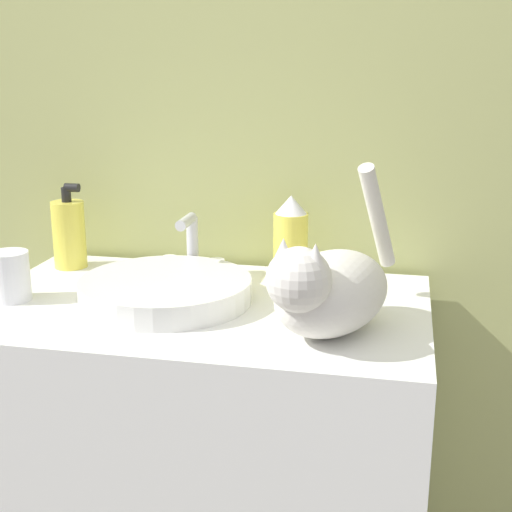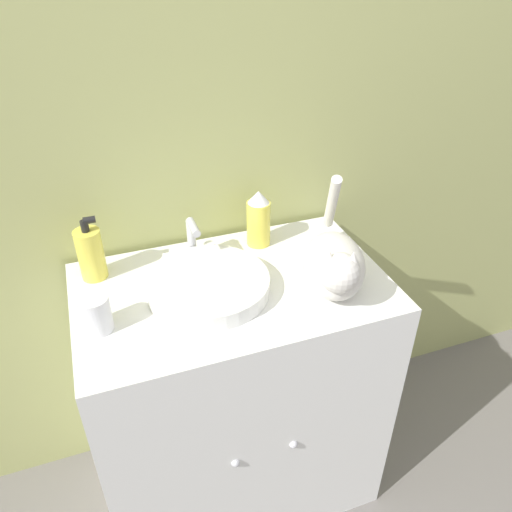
% 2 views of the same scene
% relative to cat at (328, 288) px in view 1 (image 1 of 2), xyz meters
% --- Properties ---
extents(wall_back, '(6.00, 0.05, 2.50)m').
position_rel_cat_xyz_m(wall_back, '(-0.24, 0.40, 0.34)').
color(wall_back, tan).
rests_on(wall_back, ground_plane).
extents(vanity_cabinet, '(0.82, 0.52, 0.83)m').
position_rel_cat_xyz_m(vanity_cabinet, '(-0.24, 0.10, -0.49)').
color(vanity_cabinet, white).
rests_on(vanity_cabinet, ground_plane).
extents(sink_basin, '(0.31, 0.31, 0.04)m').
position_rel_cat_xyz_m(sink_basin, '(-0.30, 0.09, -0.06)').
color(sink_basin, white).
rests_on(sink_basin, vanity_cabinet).
extents(faucet, '(0.13, 0.09, 0.13)m').
position_rel_cat_xyz_m(faucet, '(-0.30, 0.26, -0.02)').
color(faucet, silver).
rests_on(faucet, vanity_cabinet).
extents(cat, '(0.24, 0.38, 0.26)m').
position_rel_cat_xyz_m(cat, '(0.00, 0.00, 0.00)').
color(cat, silver).
rests_on(cat, vanity_cabinet).
extents(soap_bottle, '(0.07, 0.07, 0.18)m').
position_rel_cat_xyz_m(soap_bottle, '(-0.57, 0.26, -0.00)').
color(soap_bottle, '#EADB4C').
rests_on(soap_bottle, vanity_cabinet).
extents(spray_bottle, '(0.07, 0.07, 0.17)m').
position_rel_cat_xyz_m(spray_bottle, '(-0.10, 0.27, 0.01)').
color(spray_bottle, '#EADB4C').
rests_on(spray_bottle, vanity_cabinet).
extents(cup, '(0.07, 0.07, 0.09)m').
position_rel_cat_xyz_m(cup, '(-0.58, 0.05, -0.03)').
color(cup, white).
rests_on(cup, vanity_cabinet).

